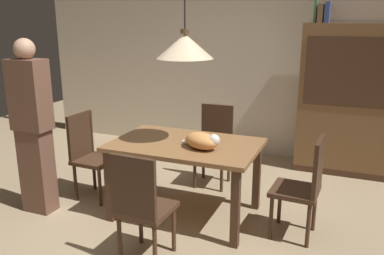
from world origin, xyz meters
TOP-DOWN VIEW (x-y plane):
  - ground at (0.00, 0.00)m, footprint 10.00×10.00m
  - back_wall at (0.00, 2.65)m, footprint 6.40×0.10m
  - dining_table at (0.02, 0.47)m, footprint 1.40×0.90m
  - chair_near_front at (0.02, -0.41)m, footprint 0.41×0.41m
  - chair_left_side at (-1.11, 0.47)m, footprint 0.41×0.41m
  - chair_far_back at (0.02, 1.35)m, footprint 0.42×0.42m
  - chair_right_side at (1.15, 0.46)m, footprint 0.42×0.42m
  - cat_sleeping at (0.24, 0.36)m, footprint 0.41×0.33m
  - pendant_lamp at (0.02, 0.47)m, footprint 0.52×0.52m
  - hutch_bookcase at (1.39, 2.32)m, footprint 1.12×0.45m
  - book_green_slim at (0.95, 2.32)m, footprint 0.03×0.20m
  - book_brown_thick at (1.01, 2.32)m, footprint 0.06×0.24m
  - book_blue_wide at (1.09, 2.32)m, footprint 0.06×0.24m
  - person_standing at (-1.39, -0.00)m, footprint 0.36×0.22m

SIDE VIEW (x-z plane):
  - ground at x=0.00m, z-range 0.00..0.00m
  - chair_near_front at x=0.02m, z-range 0.05..0.98m
  - chair_left_side at x=-1.11m, z-range 0.05..0.98m
  - chair_far_back at x=0.02m, z-range 0.05..0.98m
  - chair_right_side at x=1.15m, z-range 0.05..0.98m
  - dining_table at x=0.02m, z-range 0.27..1.02m
  - cat_sleeping at x=0.24m, z-range 0.75..0.90m
  - person_standing at x=-1.39m, z-range 0.01..1.74m
  - hutch_bookcase at x=1.39m, z-range -0.04..1.81m
  - back_wall at x=0.00m, z-range 0.00..2.90m
  - pendant_lamp at x=0.02m, z-range 1.01..2.31m
  - book_brown_thick at x=1.01m, z-range 1.85..2.07m
  - book_blue_wide at x=1.09m, z-range 1.85..2.09m
  - book_green_slim at x=0.95m, z-range 1.85..2.11m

